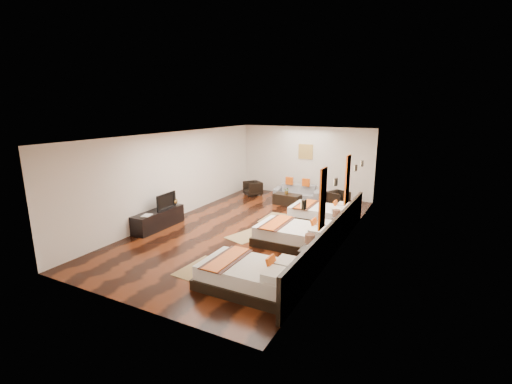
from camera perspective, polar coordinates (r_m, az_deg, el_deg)
The scene contains 30 objects.
floor at distance 10.69m, azimuth -0.87°, elevation -5.92°, with size 5.50×9.50×0.01m, color black.
ceiling at distance 10.11m, azimuth -0.93°, elevation 9.22°, with size 5.50×9.50×0.01m, color white.
back_wall at distance 14.60m, azimuth 7.98°, elevation 4.92°, with size 5.50×0.01×2.80m, color silver.
left_wall at distance 11.83m, azimuth -12.73°, elevation 2.69°, with size 0.01×9.50×2.80m, color silver.
right_wall at distance 9.36m, azimuth 14.11°, elevation -0.23°, with size 0.01×9.50×2.80m, color silver.
headboard_panel at distance 8.90m, azimuth 12.29°, elevation -7.26°, with size 0.08×6.60×0.90m, color black.
bed_near at distance 7.29m, azimuth -0.84°, elevation -13.37°, with size 2.05×1.29×0.78m.
bed_mid at distance 9.43m, azimuth 6.59°, elevation -6.95°, with size 2.10×1.32×0.80m.
bed_far at distance 11.44m, azimuth 10.56°, elevation -3.49°, with size 1.96×1.23×0.75m.
nightstand_a at distance 8.16m, azimuth 8.57°, elevation -10.27°, with size 0.42×0.42×0.82m.
nightstand_b at distance 10.20m, azimuth 12.72°, elevation -5.60°, with size 0.40×0.40×0.79m.
jute_mat_near at distance 8.28m, azimuth -8.81°, elevation -12.08°, with size 0.75×1.20×0.01m, color olive.
jute_mat_mid at distance 10.12m, azimuth -1.27°, elevation -7.04°, with size 0.75×1.20×0.01m, color olive.
jute_mat_far at distance 11.63m, azimuth 3.13°, elevation -4.27°, with size 0.75×1.20×0.01m, color olive.
tv_console at distance 11.07m, azimuth -15.45°, elevation -4.24°, with size 0.50×1.80×0.55m, color black.
tv at distance 11.06m, azimuth -14.59°, elevation -1.39°, with size 0.85×0.11×0.49m, color black.
book at distance 10.56m, azimuth -17.79°, elevation -3.61°, with size 0.24×0.32×0.03m, color black.
figurine at distance 11.42m, azimuth -13.32°, elevation -1.26°, with size 0.31×0.31×0.33m, color brown.
sofa at distance 14.19m, azimuth 6.67°, elevation 0.04°, with size 1.83×0.71×0.53m, color gray.
armchair_left at distance 14.57m, azimuth -0.53°, elevation 0.60°, with size 0.63×0.65×0.59m, color black.
armchair_right at distance 13.13m, azimuth 13.09°, elevation -1.16°, with size 0.65×0.67×0.61m, color black.
coffee_table at distance 13.26m, azimuth 5.05°, elevation -1.18°, with size 1.00×0.50×0.40m, color black.
table_plant at distance 13.19m, azimuth 4.99°, elevation 0.21°, with size 0.23×0.20×0.26m, color #306220.
orange_panel_a at distance 7.51m, azimuth 10.69°, elevation -1.08°, with size 0.04×0.40×1.30m, color #D86014.
orange_panel_b at distance 9.59m, azimuth 14.52°, elevation 1.90°, with size 0.04×0.40×1.30m, color #D86014.
sconce_near at distance 6.46m, azimuth 7.69°, elevation -1.97°, with size 0.07×0.12×0.18m.
sconce_mid at distance 8.51m, azimuth 12.72°, elevation 1.60°, with size 0.07×0.12×0.18m.
sconce_far at distance 10.62m, azimuth 15.79°, elevation 3.76°, with size 0.07×0.12×0.18m.
sconce_lounge at distance 11.50m, azimuth 16.72°, elevation 4.41°, with size 0.07×0.12×0.18m.
gold_artwork at distance 14.53m, azimuth 8.00°, elevation 6.46°, with size 0.60×0.04×0.60m, color #AD873F.
Camera 1 is at (4.77, -8.88, 3.57)m, focal length 24.81 mm.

